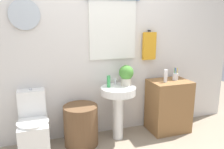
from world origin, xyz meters
TOP-DOWN VIEW (x-y plane):
  - back_wall at (0.00, 1.15)m, footprint 4.40×0.18m
  - toilet at (-0.94, 0.88)m, footprint 0.38×0.51m
  - laundry_hamper at (-0.34, 0.85)m, footprint 0.46×0.46m
  - pedestal_sink at (0.19, 0.85)m, footprint 0.48×0.48m
  - faucet at (0.19, 0.97)m, footprint 0.03×0.03m
  - wooden_cabinet at (0.99, 0.85)m, footprint 0.58×0.44m
  - soap_bottle at (0.07, 0.90)m, footprint 0.05×0.05m
  - potted_plant at (0.33, 0.91)m, footprint 0.20×0.20m
  - lotion_bottle at (0.89, 0.81)m, footprint 0.05×0.05m
  - toothbrush_cup at (1.10, 0.87)m, footprint 0.08×0.08m

SIDE VIEW (x-z plane):
  - laundry_hamper at x=-0.34m, z-range 0.00..0.55m
  - toilet at x=-0.94m, z-range -0.10..0.70m
  - wooden_cabinet at x=0.99m, z-range 0.00..0.78m
  - pedestal_sink at x=0.19m, z-range 0.18..0.94m
  - faucet at x=0.19m, z-range 0.76..0.86m
  - toothbrush_cup at x=1.10m, z-range 0.74..0.93m
  - soap_bottle at x=0.07m, z-range 0.76..0.92m
  - lotion_bottle at x=0.89m, z-range 0.78..0.96m
  - potted_plant at x=0.33m, z-range 0.77..1.06m
  - back_wall at x=0.00m, z-range 0.01..2.61m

